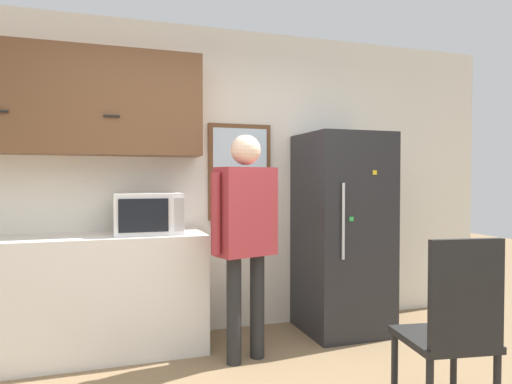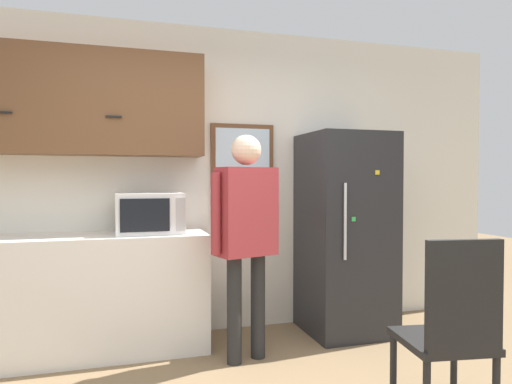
{
  "view_description": "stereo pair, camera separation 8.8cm",
  "coord_description": "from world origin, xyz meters",
  "px_view_note": "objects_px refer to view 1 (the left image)",
  "views": [
    {
      "loc": [
        -0.78,
        -1.95,
        1.35
      ],
      "look_at": [
        0.23,
        1.11,
        1.27
      ],
      "focal_mm": 32.0,
      "sensor_mm": 36.0,
      "label": 1
    },
    {
      "loc": [
        -0.69,
        -1.98,
        1.35
      ],
      "look_at": [
        0.23,
        1.11,
        1.27
      ],
      "focal_mm": 32.0,
      "sensor_mm": 36.0,
      "label": 2
    }
  ],
  "objects_px": {
    "person": "(246,223)",
    "refrigerator": "(342,233)",
    "microwave": "(148,213)",
    "chair": "(453,325)"
  },
  "relations": [
    {
      "from": "microwave",
      "to": "refrigerator",
      "type": "relative_size",
      "value": 0.3
    },
    {
      "from": "microwave",
      "to": "chair",
      "type": "height_order",
      "value": "microwave"
    },
    {
      "from": "person",
      "to": "chair",
      "type": "relative_size",
      "value": 1.61
    },
    {
      "from": "person",
      "to": "refrigerator",
      "type": "distance_m",
      "value": 1.1
    },
    {
      "from": "person",
      "to": "microwave",
      "type": "bearing_deg",
      "value": 129.39
    },
    {
      "from": "refrigerator",
      "to": "chair",
      "type": "bearing_deg",
      "value": -97.33
    },
    {
      "from": "refrigerator",
      "to": "chair",
      "type": "xyz_separation_m",
      "value": [
        -0.21,
        -1.61,
        -0.32
      ]
    },
    {
      "from": "microwave",
      "to": "chair",
      "type": "distance_m",
      "value": 2.29
    },
    {
      "from": "refrigerator",
      "to": "person",
      "type": "bearing_deg",
      "value": -159.24
    },
    {
      "from": "person",
      "to": "refrigerator",
      "type": "height_order",
      "value": "refrigerator"
    }
  ]
}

